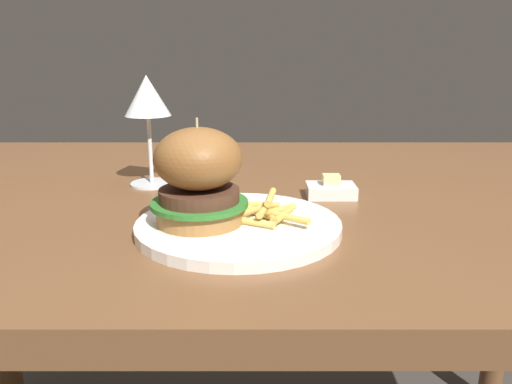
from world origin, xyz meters
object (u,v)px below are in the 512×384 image
(main_plate, at_px, (240,226))
(butter_dish, at_px, (333,190))
(burger_sandwich, at_px, (201,176))
(wine_glass, at_px, (149,101))

(main_plate, bearing_deg, butter_dish, 48.30)
(burger_sandwich, height_order, butter_dish, burger_sandwich)
(burger_sandwich, xyz_separation_m, wine_glass, (-0.11, 0.24, 0.07))
(burger_sandwich, distance_m, butter_dish, 0.26)
(main_plate, bearing_deg, wine_glass, 124.14)
(burger_sandwich, distance_m, wine_glass, 0.27)
(butter_dish, bearing_deg, burger_sandwich, -139.29)
(main_plate, relative_size, burger_sandwich, 1.99)
(butter_dish, bearing_deg, wine_glass, 166.11)
(wine_glass, bearing_deg, butter_dish, -13.89)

